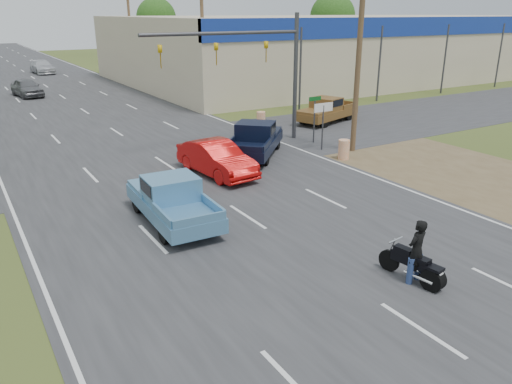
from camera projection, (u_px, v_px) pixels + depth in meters
ground at (421, 330)px, 11.67m from camera, size 200.00×200.00×0.00m
main_road at (62, 97)px, 43.75m from camera, size 15.00×180.00×0.02m
cross_road at (150, 154)px, 26.10m from camera, size 120.00×10.00×0.02m
dirt_verge at (415, 160)px, 25.09m from camera, size 8.00×18.00×0.01m
big_box_store at (344, 46)px, 58.28m from camera, size 50.00×28.10×6.60m
utility_pole_1 at (359, 48)px, 24.95m from camera, size 2.00×0.28×10.00m
utility_pole_2 at (203, 35)px, 39.39m from camera, size 2.00×0.28×10.00m
utility_pole_3 at (130, 29)px, 53.83m from camera, size 2.00×0.28×10.00m
tree_3 at (332, 17)px, 92.71m from camera, size 8.40×8.40×10.40m
tree_5 at (156, 18)px, 100.60m from camera, size 7.98×7.98×9.88m
barrel_0 at (344, 150)px, 25.05m from camera, size 0.56×0.56×1.00m
barrel_1 at (261, 119)px, 32.07m from camera, size 0.56×0.56×1.00m
lane_sign at (323, 115)px, 26.28m from camera, size 1.20×0.08×2.52m
street_name_sign at (314, 115)px, 27.88m from camera, size 0.80×0.08×2.61m
signal_mast at (255, 56)px, 26.53m from camera, size 9.12×0.40×7.00m
red_convertible at (217, 159)px, 22.53m from camera, size 2.09×4.76×1.52m
motorcycle at (416, 267)px, 13.57m from camera, size 0.70×2.05×1.04m
rider at (416, 253)px, 13.47m from camera, size 0.69×0.50×1.74m
blue_pickup at (171, 199)px, 17.49m from camera, size 2.14×5.08×1.66m
navy_pickup at (256, 139)px, 25.63m from camera, size 5.05×5.15×1.73m
brown_pickup at (326, 110)px, 33.32m from camera, size 5.40×3.44×1.67m
distant_car_grey at (27, 88)px, 43.61m from camera, size 2.49×4.76×1.54m
distant_car_silver at (42, 67)px, 60.08m from camera, size 2.42×5.35×1.52m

